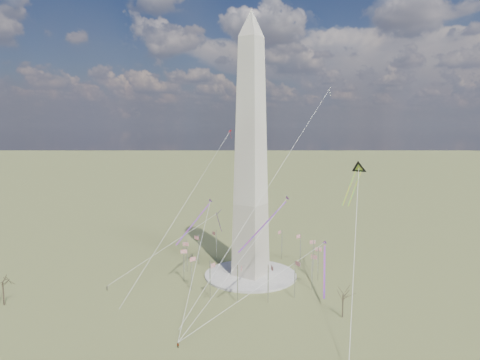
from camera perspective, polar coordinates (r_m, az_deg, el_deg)
The scene contains 15 objects.
ground at distance 172.01m, azimuth 1.42°, elevation -12.66°, with size 2000.00×2000.00×0.00m, color #5D6432.
plaza at distance 171.87m, azimuth 1.42°, elevation -12.53°, with size 36.00×36.00×0.80m, color beige.
washington_monument at distance 162.02m, azimuth 1.47°, elevation 3.49°, with size 15.56×15.56×100.00m.
flagpole_ring at distance 169.66m, azimuth 1.42°, elevation -10.35°, with size 54.40×54.40×13.00m.
tree_near at distance 138.88m, azimuth 13.59°, elevation -14.43°, with size 6.23×6.23×10.90m.
tree_far at distance 163.05m, azimuth -29.10°, elevation -11.65°, with size 6.66×6.66×11.66m.
person_west at distance 164.99m, azimuth -17.29°, elevation -13.57°, with size 0.81×0.63×1.67m, color gray.
person_centre at distance 122.74m, azimuth -8.26°, elevation -20.97°, with size 0.87×0.36×1.48m, color gray.
kite_delta_black at distance 161.05m, azimuth 15.45°, elevation 1.21°, with size 6.48×17.37×14.40m.
kite_diamond_purple at distance 184.22m, azimuth -2.84°, elevation -4.62°, with size 2.21×3.33×10.16m.
kite_streamer_left at distance 135.43m, azimuth 4.17°, elevation -4.90°, with size 6.82×21.45×15.01m.
kite_streamer_mid at distance 164.81m, azimuth -5.50°, elevation -4.82°, with size 1.94×20.76×14.26m.
kite_streamer_right at distance 157.80m, azimuth 11.20°, elevation -10.60°, with size 9.22×19.77×14.36m.
kite_small_red at distance 214.11m, azimuth -1.31°, elevation 6.43°, with size 1.36×2.03×4.34m.
kite_small_white at distance 193.73m, azimuth 11.90°, elevation 11.77°, with size 1.24×1.58×4.10m.
Camera 1 is at (85.70, -137.07, 58.75)m, focal length 32.00 mm.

